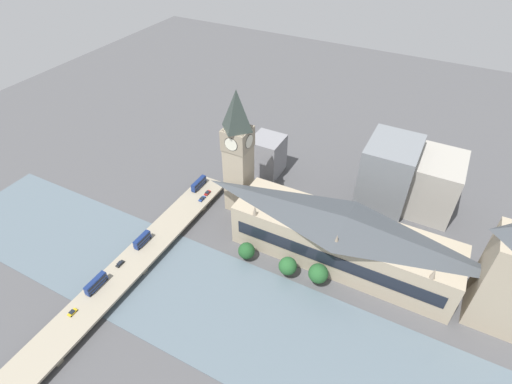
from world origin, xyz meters
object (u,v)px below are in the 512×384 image
(clock_tower, at_px, (238,151))
(car_southbound_lead, at_px, (120,264))
(road_bridge, at_px, (133,263))
(car_northbound_tail, at_px, (72,312))
(parliament_hall, at_px, (342,239))
(double_decker_bus_rear, at_px, (96,283))
(car_northbound_mid, at_px, (207,193))
(double_decker_bus_lead, at_px, (142,240))
(double_decker_bus_mid, at_px, (199,183))
(car_northbound_lead, at_px, (202,199))
(victoria_tower, at_px, (512,274))

(clock_tower, bearing_deg, car_southbound_lead, 158.46)
(road_bridge, height_order, car_northbound_tail, car_northbound_tail)
(parliament_hall, relative_size, road_bridge, 0.73)
(parliament_hall, distance_m, double_decker_bus_rear, 109.52)
(road_bridge, bearing_deg, car_northbound_mid, -3.82)
(double_decker_bus_lead, distance_m, car_southbound_lead, 15.35)
(road_bridge, distance_m, double_decker_bus_lead, 12.05)
(parliament_hall, relative_size, double_decker_bus_mid, 8.60)
(double_decker_bus_rear, height_order, car_northbound_tail, double_decker_bus_rear)
(parliament_hall, bearing_deg, car_northbound_mid, 84.21)
(clock_tower, distance_m, road_bridge, 72.47)
(double_decker_bus_rear, bearing_deg, parliament_hall, -52.09)
(double_decker_bus_lead, bearing_deg, car_southbound_lead, 178.03)
(car_northbound_mid, bearing_deg, road_bridge, 176.18)
(double_decker_bus_lead, relative_size, car_northbound_lead, 2.18)
(road_bridge, bearing_deg, double_decker_bus_rear, 168.57)
(victoria_tower, height_order, car_northbound_mid, victoria_tower)
(parliament_hall, distance_m, road_bridge, 96.53)
(car_northbound_mid, bearing_deg, parliament_hall, -95.79)
(clock_tower, height_order, car_southbound_lead, clock_tower)
(victoria_tower, height_order, road_bridge, victoria_tower)
(double_decker_bus_mid, height_order, double_decker_bus_rear, double_decker_bus_rear)
(parliament_hall, height_order, car_northbound_lead, parliament_hall)
(double_decker_bus_rear, xyz_separation_m, car_northbound_lead, (69.65, -7.59, -2.06))
(victoria_tower, relative_size, double_decker_bus_rear, 5.05)
(double_decker_bus_lead, distance_m, car_northbound_mid, 46.38)
(clock_tower, height_order, victoria_tower, clock_tower)
(parliament_hall, bearing_deg, car_northbound_tail, 133.56)
(road_bridge, relative_size, double_decker_bus_mid, 11.84)
(victoria_tower, distance_m, car_southbound_lead, 161.29)
(car_northbound_lead, bearing_deg, road_bridge, 175.65)
(parliament_hall, xyz_separation_m, car_northbound_mid, (7.98, 78.77, -8.63))
(victoria_tower, distance_m, double_decker_bus_lead, 156.19)
(parliament_hall, bearing_deg, victoria_tower, -89.95)
(double_decker_bus_rear, distance_m, car_northbound_lead, 70.09)
(parliament_hall, bearing_deg, double_decker_bus_lead, 113.81)
(victoria_tower, xyz_separation_m, car_southbound_lead, (-53.12, 150.82, -21.13))
(road_bridge, distance_m, car_northbound_mid, 57.07)
(parliament_hall, relative_size, clock_tower, 1.48)
(double_decker_bus_lead, xyz_separation_m, double_decker_bus_mid, (48.75, 0.54, -0.02))
(double_decker_bus_rear, bearing_deg, road_bridge, -11.43)
(victoria_tower, distance_m, car_northbound_mid, 145.11)
(double_decker_bus_lead, relative_size, double_decker_bus_mid, 0.85)
(car_northbound_lead, xyz_separation_m, car_southbound_lead, (-55.56, 7.59, 0.07))
(double_decker_bus_mid, distance_m, car_southbound_lead, 64.00)
(victoria_tower, height_order, double_decker_bus_rear, victoria_tower)
(road_bridge, relative_size, car_northbound_mid, 32.82)
(double_decker_bus_lead, height_order, car_southbound_lead, double_decker_bus_lead)
(car_northbound_lead, bearing_deg, double_decker_bus_rear, 173.78)
(parliament_hall, relative_size, double_decker_bus_lead, 10.09)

